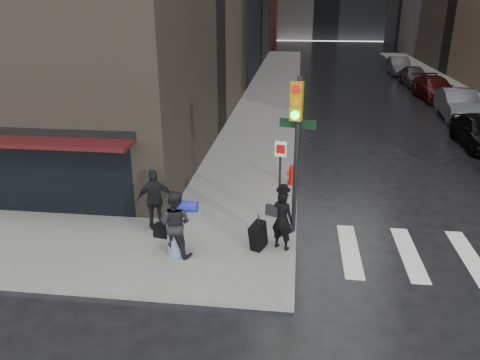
# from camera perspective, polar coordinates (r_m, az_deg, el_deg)

# --- Properties ---
(ground) EXTENTS (140.00, 140.00, 0.00)m
(ground) POSITION_cam_1_polar(r_m,az_deg,el_deg) (12.72, -2.42, -9.79)
(ground) COLOR black
(ground) RESTS_ON ground
(sidewalk_left) EXTENTS (4.00, 50.00, 0.15)m
(sidewalk_left) POSITION_cam_1_polar(r_m,az_deg,el_deg) (38.34, 4.24, 11.46)
(sidewalk_left) COLOR slate
(sidewalk_left) RESTS_ON ground
(sidewalk_right) EXTENTS (3.00, 50.00, 0.15)m
(sidewalk_right) POSITION_cam_1_polar(r_m,az_deg,el_deg) (40.02, 24.23, 10.10)
(sidewalk_right) COLOR slate
(sidewalk_right) RESTS_ON ground
(storefront) EXTENTS (8.40, 1.11, 2.83)m
(storefront) POSITION_cam_1_polar(r_m,az_deg,el_deg) (16.14, -26.68, 1.89)
(storefront) COLOR black
(storefront) RESTS_ON ground
(man_overcoat) EXTENTS (1.27, 0.82, 1.89)m
(man_overcoat) POSITION_cam_1_polar(r_m,az_deg,el_deg) (12.66, 4.56, -5.15)
(man_overcoat) COLOR black
(man_overcoat) RESTS_ON ground
(man_jeans) EXTENTS (1.28, 0.89, 1.83)m
(man_jeans) POSITION_cam_1_polar(r_m,az_deg,el_deg) (12.39, -7.91, -5.26)
(man_jeans) COLOR black
(man_jeans) RESTS_ON ground
(man_greycoat) EXTENTS (1.16, 0.80, 1.83)m
(man_greycoat) POSITION_cam_1_polar(r_m,az_deg,el_deg) (13.91, -10.30, -2.36)
(man_greycoat) COLOR black
(man_greycoat) RESTS_ON ground
(traffic_light) EXTENTS (1.11, 0.62, 4.52)m
(traffic_light) POSITION_cam_1_polar(r_m,az_deg,el_deg) (12.82, 6.70, 5.32)
(traffic_light) COLOR black
(traffic_light) RESTS_ON ground
(fire_hydrant) EXTENTS (0.43, 0.33, 0.75)m
(fire_hydrant) POSITION_cam_1_polar(r_m,az_deg,el_deg) (17.28, 6.39, 0.56)
(fire_hydrant) COLOR #B0110A
(fire_hydrant) RESTS_ON ground
(parked_car_1) EXTENTS (1.80, 4.46, 1.52)m
(parked_car_1) POSITION_cam_1_polar(r_m,az_deg,el_deg) (24.75, 27.21, 5.34)
(parked_car_1) COLOR black
(parked_car_1) RESTS_ON ground
(parked_car_2) EXTENTS (2.10, 5.17, 1.67)m
(parked_car_2) POSITION_cam_1_polar(r_m,az_deg,el_deg) (30.22, 25.05, 8.36)
(parked_car_2) COLOR #535358
(parked_car_2) RESTS_ON ground
(parked_car_3) EXTENTS (2.52, 5.35, 1.51)m
(parked_car_3) POSITION_cam_1_polar(r_m,az_deg,el_deg) (35.66, 22.63, 10.29)
(parked_car_3) COLOR #390C0B
(parked_car_3) RESTS_ON ground
(parked_car_4) EXTENTS (1.87, 4.49, 1.52)m
(parked_car_4) POSITION_cam_1_polar(r_m,az_deg,el_deg) (41.09, 20.44, 11.84)
(parked_car_4) COLOR #3E3E43
(parked_car_4) RESTS_ON ground
(parked_car_5) EXTENTS (1.77, 4.74, 1.55)m
(parked_car_5) POSITION_cam_1_polar(r_m,az_deg,el_deg) (46.59, 18.80, 13.03)
(parked_car_5) COLOR #45464A
(parked_car_5) RESTS_ON ground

